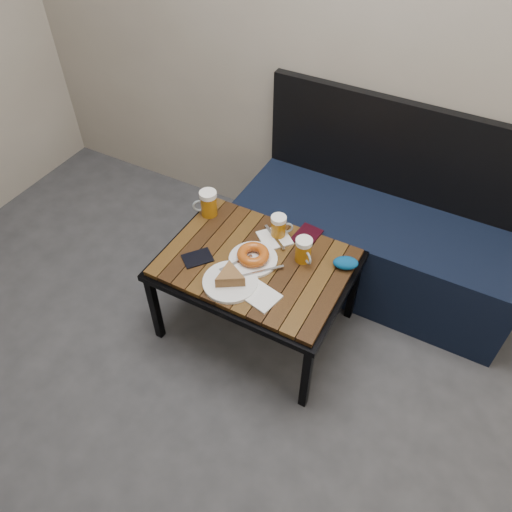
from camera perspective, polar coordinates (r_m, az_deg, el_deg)
The scene contains 13 objects.
room_shell at distance 0.93m, azimuth -14.50°, elevation 25.00°, with size 4.00×4.00×4.00m.
bench at distance 2.64m, azimuth 13.53°, elevation 1.53°, with size 1.40×0.50×0.95m.
cafe_table at distance 2.23m, azimuth 0.00°, elevation -1.29°, with size 0.84×0.62×0.47m.
beer_mug_left at distance 2.39m, azimuth -5.50°, elevation 6.02°, with size 0.12×0.11×0.13m.
beer_mug_centre at distance 2.28m, azimuth 2.63°, elevation 3.39°, with size 0.11×0.09×0.11m.
beer_mug_right at distance 2.17m, azimuth 5.46°, elevation 0.67°, with size 0.11×0.10×0.12m.
plate_pie at distance 2.09m, azimuth -2.98°, elevation -2.63°, with size 0.23×0.23×0.07m.
plate_bagel at distance 2.18m, azimuth -0.34°, elevation -0.08°, with size 0.25×0.26×0.06m.
napkin_left at distance 2.30m, azimuth 2.14°, elevation 2.07°, with size 0.19×0.19×0.01m.
napkin_right at distance 2.06m, azimuth 0.55°, elevation -4.61°, with size 0.17×0.15×0.01m.
passport_navy at distance 2.22m, azimuth -6.70°, elevation -0.23°, with size 0.09×0.13×0.01m, color black.
passport_burgundy at distance 2.32m, azimuth 5.82°, elevation 2.36°, with size 0.10×0.14×0.01m, color black.
knit_pouch at distance 2.19m, azimuth 10.21°, elevation -0.79°, with size 0.11×0.07×0.05m, color navy.
Camera 1 is at (0.59, -0.15, 2.06)m, focal length 35.00 mm.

